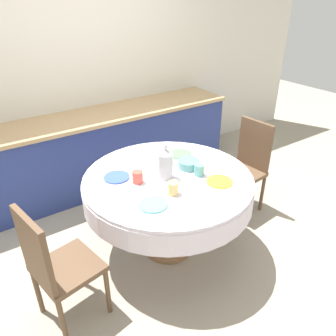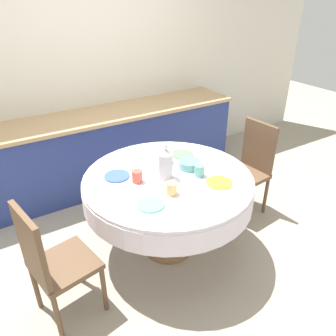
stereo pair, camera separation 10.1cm
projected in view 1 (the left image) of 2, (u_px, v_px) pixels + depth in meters
ground_plane at (168, 247)px, 3.03m from camera, size 12.00×12.00×0.00m
wall_back at (81, 70)px, 3.66m from camera, size 7.00×0.05×2.60m
kitchen_counter at (101, 150)px, 3.83m from camera, size 3.24×0.64×0.88m
dining_table at (168, 189)px, 2.72m from camera, size 1.40×1.40×0.76m
chair_left at (246, 163)px, 3.36m from camera, size 0.44×0.44×0.96m
chair_right at (55, 265)px, 2.13m from camera, size 0.47×0.47×0.96m
plate_near_left at (153, 205)px, 2.31m from camera, size 0.21×0.21×0.01m
cup_near_left at (173, 188)px, 2.42m from camera, size 0.08×0.08×0.10m
plate_near_right at (219, 181)px, 2.58m from camera, size 0.21×0.21×0.01m
cup_near_right at (199, 170)px, 2.67m from camera, size 0.08×0.08×0.10m
plate_far_left at (117, 177)px, 2.64m from camera, size 0.21×0.21×0.01m
cup_far_left at (138, 177)px, 2.56m from camera, size 0.08×0.08×0.10m
plate_far_right at (180, 154)px, 3.01m from camera, size 0.21×0.21×0.01m
cup_far_right at (166, 157)px, 2.87m from camera, size 0.08×0.08×0.10m
coffee_carafe at (166, 164)px, 2.59m from camera, size 0.12×0.12×0.30m
fruit_bowl at (189, 164)px, 2.79m from camera, size 0.18×0.18×0.07m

